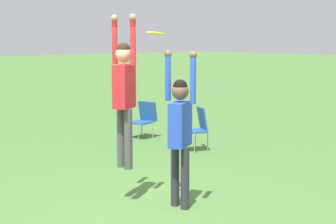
# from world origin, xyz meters

# --- Properties ---
(ground_plane) EXTENTS (120.00, 120.00, 0.00)m
(ground_plane) POSITION_xyz_m (0.00, 0.00, 0.00)
(ground_plane) COLOR #4C7A38
(person_jumping) EXTENTS (0.53, 0.43, 2.18)m
(person_jumping) POSITION_xyz_m (-0.54, 0.10, 1.66)
(person_jumping) COLOR #4C4C51
(person_jumping) RESTS_ON ground_plane
(person_defending) EXTENTS (0.61, 0.50, 2.18)m
(person_defending) POSITION_xyz_m (0.19, 0.51, 1.16)
(person_defending) COLOR #2D2D38
(person_defending) RESTS_ON ground_plane
(frisbee) EXTENTS (0.25, 0.25, 0.04)m
(frisbee) POSITION_xyz_m (-0.13, 0.33, 2.42)
(frisbee) COLOR yellow
(camping_chair_0) EXTENTS (0.59, 0.65, 0.90)m
(camping_chair_0) POSITION_xyz_m (-2.54, 3.49, 0.52)
(camping_chair_0) COLOR gray
(camping_chair_0) RESTS_ON ground_plane
(camping_chair_1) EXTENTS (0.59, 0.64, 0.85)m
(camping_chair_1) POSITION_xyz_m (-4.43, 3.53, 0.48)
(camping_chair_1) COLOR gray
(camping_chair_1) RESTS_ON ground_plane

